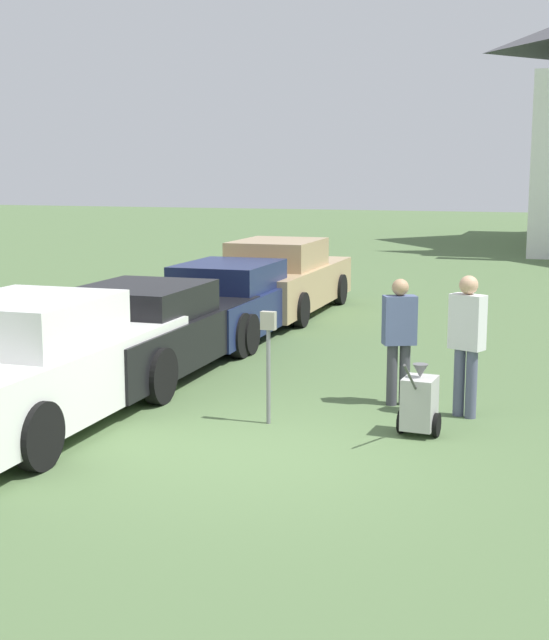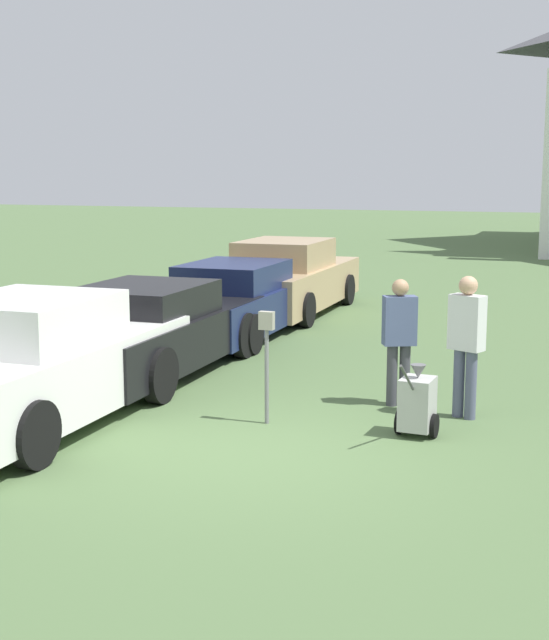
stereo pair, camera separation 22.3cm
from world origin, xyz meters
The scene contains 9 objects.
ground_plane centered at (0.00, 0.00, 0.00)m, with size 120.00×120.00×0.00m, color #4C663D.
parked_car_white centered at (-2.91, 0.13, 0.73)m, with size 2.08×4.73×1.58m.
parked_car_black centered at (-2.91, 3.00, 0.66)m, with size 2.07×4.99×1.38m.
parked_car_navy centered at (-2.91, 6.43, 0.65)m, with size 2.01×5.15×1.38m.
parked_car_tan centered at (-2.91, 9.24, 0.73)m, with size 2.11×5.21×1.59m.
parking_meter centered at (-0.32, 1.10, 0.96)m, with size 0.18×0.09×1.38m.
person_worker centered at (1.00, 2.48, 0.95)m, with size 0.47×0.38×1.67m.
person_supervisor centered at (1.90, 2.18, 1.02)m, with size 0.47×0.37×1.78m.
equipment_cart centered at (1.49, 1.22, 0.39)m, with size 0.49×1.00×1.00m.
Camera 2 is at (3.37, -8.72, 3.04)m, focal length 50.00 mm.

